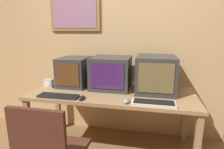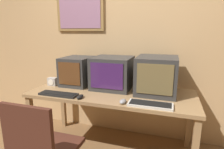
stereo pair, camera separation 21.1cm
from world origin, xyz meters
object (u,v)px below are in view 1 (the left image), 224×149
mouse_near_keyboard (82,98)px  monitor_center (111,73)px  desk_clock (48,83)px  keyboard_main (58,96)px  monitor_left (74,72)px  mouse_far_corner (126,101)px  monitor_right (156,74)px  keyboard_side (154,103)px

mouse_near_keyboard → monitor_center: bearing=65.6°
desk_clock → keyboard_main: bearing=-46.3°
mouse_near_keyboard → keyboard_main: bearing=176.2°
monitor_left → mouse_far_corner: bearing=-32.6°
desk_clock → mouse_far_corner: bearing=-17.3°
monitor_right → keyboard_side: monitor_right is taller
keyboard_side → mouse_far_corner: mouse_far_corner is taller
mouse_near_keyboard → mouse_far_corner: mouse_far_corner is taller
monitor_right → desk_clock: 1.31m
monitor_center → keyboard_main: (-0.48, -0.44, -0.18)m
keyboard_main → desk_clock: size_ratio=3.82×
desk_clock → mouse_near_keyboard: bearing=-29.8°
keyboard_main → keyboard_side: bearing=0.2°
monitor_center → mouse_near_keyboard: 0.53m
keyboard_side → monitor_left: bearing=155.5°
monitor_left → keyboard_side: bearing=-24.5°
monitor_left → keyboard_main: 0.48m
monitor_left → monitor_right: bearing=-2.2°
monitor_left → desk_clock: 0.35m
monitor_center → monitor_right: (0.53, -0.02, 0.01)m
monitor_right → keyboard_side: size_ratio=1.17×
mouse_far_corner → desk_clock: bearing=162.7°
keyboard_side → mouse_near_keyboard: (-0.72, -0.02, 0.01)m
monitor_center → desk_clock: (-0.77, -0.14, -0.14)m
monitor_left → keyboard_side: size_ratio=1.02×
keyboard_main → desk_clock: (-0.29, 0.30, 0.04)m
keyboard_main → desk_clock: bearing=133.7°
monitor_left → keyboard_main: size_ratio=0.98×
keyboard_side → monitor_right: bearing=88.0°
keyboard_main → keyboard_side: size_ratio=1.04×
monitor_center → keyboard_side: bearing=-40.6°
monitor_center → mouse_far_corner: monitor_center is taller
monitor_left → monitor_center: bearing=-1.6°
monitor_left → mouse_far_corner: (0.73, -0.47, -0.16)m
mouse_far_corner → desk_clock: size_ratio=0.96×
keyboard_side → mouse_near_keyboard: 0.72m
mouse_near_keyboard → monitor_right: bearing=30.6°
monitor_right → mouse_far_corner: bearing=-122.5°
monitor_center → monitor_right: bearing=-2.6°
monitor_left → monitor_right: monitor_right is taller
keyboard_main → mouse_near_keyboard: size_ratio=3.62×
monitor_center → keyboard_main: monitor_center is taller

